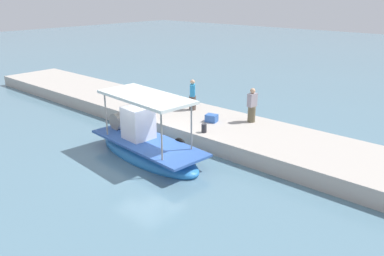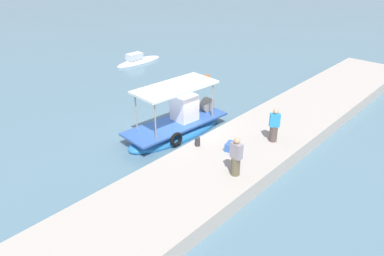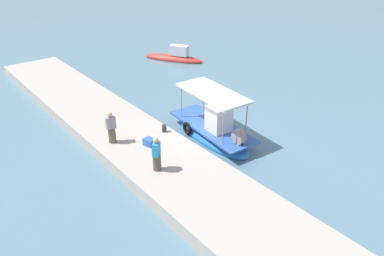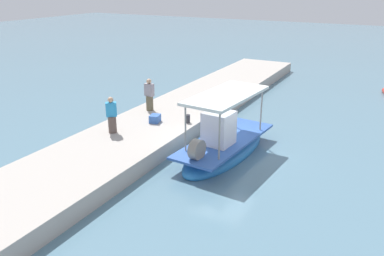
# 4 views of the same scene
# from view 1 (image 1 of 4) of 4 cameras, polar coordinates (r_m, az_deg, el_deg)

# --- Properties ---
(ground_plane) EXTENTS (120.00, 120.00, 0.00)m
(ground_plane) POSITION_cam_1_polar(r_m,az_deg,el_deg) (16.78, -6.44, -4.16)
(ground_plane) COLOR slate
(dock_quay) EXTENTS (36.00, 4.14, 0.71)m
(dock_quay) POSITION_cam_1_polar(r_m,az_deg,el_deg) (19.34, 2.20, 0.35)
(dock_quay) COLOR #B2A9A0
(dock_quay) RESTS_ON ground_plane
(main_fishing_boat) EXTENTS (6.11, 2.51, 3.08)m
(main_fishing_boat) POSITION_cam_1_polar(r_m,az_deg,el_deg) (16.61, -6.77, -2.60)
(main_fishing_boat) COLOR #2978C5
(main_fishing_boat) RESTS_ON ground_plane
(fisherman_near_bollard) EXTENTS (0.51, 0.52, 1.64)m
(fisherman_near_bollard) POSITION_cam_1_polar(r_m,az_deg,el_deg) (20.54, 0.08, 4.72)
(fisherman_near_bollard) COLOR brown
(fisherman_near_bollard) RESTS_ON dock_quay
(fisherman_by_crate) EXTENTS (0.41, 0.50, 1.68)m
(fisherman_by_crate) POSITION_cam_1_polar(r_m,az_deg,el_deg) (18.80, 8.86, 3.13)
(fisherman_by_crate) COLOR brown
(fisherman_by_crate) RESTS_ON dock_quay
(mooring_bollard) EXTENTS (0.24, 0.24, 0.40)m
(mooring_bollard) POSITION_cam_1_polar(r_m,az_deg,el_deg) (17.33, 1.80, -0.03)
(mooring_bollard) COLOR #2D2D33
(mooring_bollard) RESTS_ON dock_quay
(cargo_crate) EXTENTS (0.63, 0.55, 0.36)m
(cargo_crate) POSITION_cam_1_polar(r_m,az_deg,el_deg) (18.78, 2.91, 1.47)
(cargo_crate) COLOR #3562B2
(cargo_crate) RESTS_ON dock_quay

